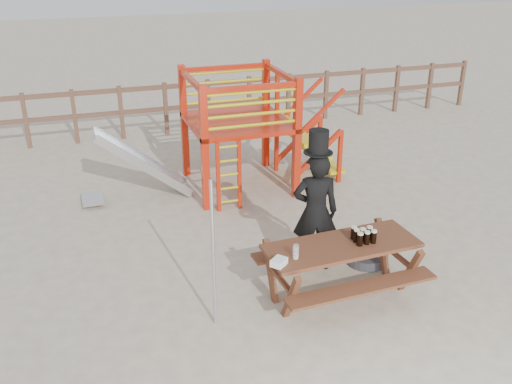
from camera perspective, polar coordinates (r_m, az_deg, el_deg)
name	(u,v)px	position (r m, az deg, el deg)	size (l,w,h in m)	color
ground	(305,292)	(7.44, 4.95, -9.89)	(60.00, 60.00, 0.00)	#C3B698
back_fence	(187,101)	(13.33, -6.90, 9.00)	(15.09, 0.09, 1.20)	brown
playground_fort	(234,130)	(10.08, -2.19, 6.24)	(4.71, 1.84, 2.10)	red
picnic_table	(341,263)	(7.18, 8.47, -7.06)	(1.95, 1.39, 0.74)	brown
man_with_hat	(315,209)	(7.56, 5.97, -1.68)	(0.69, 0.55, 1.97)	black
metal_pole	(213,256)	(6.39, -4.29, -6.37)	(0.04, 0.04, 1.83)	#B2B2B7
parasol_base	(366,257)	(8.16, 10.99, -6.41)	(0.59, 0.59, 0.25)	#323237
paper_bag	(279,262)	(6.53, 2.31, -7.01)	(0.18, 0.14, 0.08)	white
stout_pints	(363,235)	(7.10, 10.67, -4.29)	(0.26, 0.25, 0.17)	black
empty_glasses	(296,252)	(6.67, 4.00, -6.02)	(0.09, 0.11, 0.15)	silver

